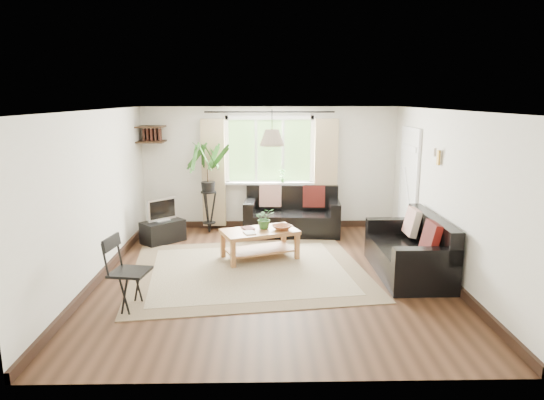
{
  "coord_description": "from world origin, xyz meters",
  "views": [
    {
      "loc": [
        -0.15,
        -6.77,
        2.57
      ],
      "look_at": [
        0.0,
        0.4,
        1.05
      ],
      "focal_mm": 32.0,
      "sensor_mm": 36.0,
      "label": 1
    }
  ],
  "objects_px": {
    "coffee_table": "(260,244)",
    "tv_stand": "(163,232)",
    "palm_stand": "(208,188)",
    "sofa_right": "(408,247)",
    "folding_chair": "(130,273)",
    "sofa_back": "(292,212)"
  },
  "relations": [
    {
      "from": "sofa_right",
      "to": "coffee_table",
      "type": "height_order",
      "value": "sofa_right"
    },
    {
      "from": "sofa_back",
      "to": "tv_stand",
      "type": "relative_size",
      "value": 2.45
    },
    {
      "from": "folding_chair",
      "to": "sofa_right",
      "type": "bearing_deg",
      "value": -64.21
    },
    {
      "from": "sofa_back",
      "to": "tv_stand",
      "type": "xyz_separation_m",
      "value": [
        -2.36,
        -0.53,
        -0.22
      ]
    },
    {
      "from": "palm_stand",
      "to": "folding_chair",
      "type": "xyz_separation_m",
      "value": [
        -0.59,
        -3.46,
        -0.42
      ]
    },
    {
      "from": "coffee_table",
      "to": "tv_stand",
      "type": "bearing_deg",
      "value": 151.3
    },
    {
      "from": "sofa_back",
      "to": "sofa_right",
      "type": "bearing_deg",
      "value": -50.66
    },
    {
      "from": "sofa_right",
      "to": "folding_chair",
      "type": "relative_size",
      "value": 1.93
    },
    {
      "from": "palm_stand",
      "to": "sofa_right",
      "type": "bearing_deg",
      "value": -36.3
    },
    {
      "from": "tv_stand",
      "to": "folding_chair",
      "type": "relative_size",
      "value": 0.8
    },
    {
      "from": "palm_stand",
      "to": "tv_stand",
      "type": "bearing_deg",
      "value": -140.28
    },
    {
      "from": "sofa_right",
      "to": "folding_chair",
      "type": "height_order",
      "value": "folding_chair"
    },
    {
      "from": "sofa_back",
      "to": "sofa_right",
      "type": "xyz_separation_m",
      "value": [
        1.58,
        -2.23,
        -0.0
      ]
    },
    {
      "from": "tv_stand",
      "to": "coffee_table",
      "type": "bearing_deg",
      "value": -72.34
    },
    {
      "from": "tv_stand",
      "to": "palm_stand",
      "type": "relative_size",
      "value": 0.42
    },
    {
      "from": "sofa_back",
      "to": "palm_stand",
      "type": "xyz_separation_m",
      "value": [
        -1.6,
        0.11,
        0.46
      ]
    },
    {
      "from": "coffee_table",
      "to": "tv_stand",
      "type": "xyz_separation_m",
      "value": [
        -1.76,
        0.96,
        -0.04
      ]
    },
    {
      "from": "coffee_table",
      "to": "palm_stand",
      "type": "relative_size",
      "value": 0.67
    },
    {
      "from": "sofa_right",
      "to": "palm_stand",
      "type": "height_order",
      "value": "palm_stand"
    },
    {
      "from": "coffee_table",
      "to": "folding_chair",
      "type": "xyz_separation_m",
      "value": [
        -1.58,
        -1.87,
        0.22
      ]
    },
    {
      "from": "sofa_right",
      "to": "folding_chair",
      "type": "distance_m",
      "value": 3.93
    },
    {
      "from": "coffee_table",
      "to": "tv_stand",
      "type": "relative_size",
      "value": 1.61
    }
  ]
}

